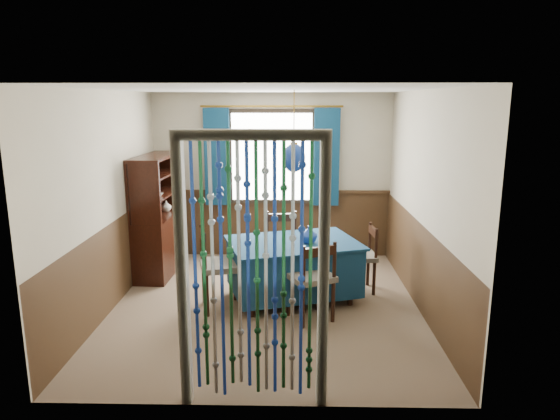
{
  "coord_description": "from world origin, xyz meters",
  "views": [
    {
      "loc": [
        0.29,
        -5.55,
        2.38
      ],
      "look_at": [
        0.16,
        0.25,
        1.11
      ],
      "focal_mm": 32.0,
      "sensor_mm": 36.0,
      "label": 1
    }
  ],
  "objects_px": {
    "chair_far": "(282,246)",
    "vase_table": "(309,235)",
    "chair_right": "(361,256)",
    "bowl_shelf": "(156,195)",
    "chair_near": "(312,278)",
    "pendant_lamp": "(294,158)",
    "sideboard": "(159,232)",
    "chair_left": "(218,266)",
    "dining_table": "(293,266)",
    "vase_sideboard": "(166,205)"
  },
  "relations": [
    {
      "from": "sideboard",
      "to": "pendant_lamp",
      "type": "bearing_deg",
      "value": -25.13
    },
    {
      "from": "dining_table",
      "to": "pendant_lamp",
      "type": "height_order",
      "value": "pendant_lamp"
    },
    {
      "from": "sideboard",
      "to": "vase_table",
      "type": "height_order",
      "value": "sideboard"
    },
    {
      "from": "chair_right",
      "to": "pendant_lamp",
      "type": "bearing_deg",
      "value": 105.16
    },
    {
      "from": "chair_near",
      "to": "chair_left",
      "type": "bearing_deg",
      "value": 138.68
    },
    {
      "from": "chair_left",
      "to": "dining_table",
      "type": "bearing_deg",
      "value": 94.7
    },
    {
      "from": "dining_table",
      "to": "chair_left",
      "type": "relative_size",
      "value": 1.81
    },
    {
      "from": "chair_left",
      "to": "sideboard",
      "type": "bearing_deg",
      "value": -156.07
    },
    {
      "from": "sideboard",
      "to": "vase_sideboard",
      "type": "bearing_deg",
      "value": 76.78
    },
    {
      "from": "chair_near",
      "to": "chair_far",
      "type": "height_order",
      "value": "chair_far"
    },
    {
      "from": "sideboard",
      "to": "chair_far",
      "type": "bearing_deg",
      "value": -9.12
    },
    {
      "from": "dining_table",
      "to": "pendant_lamp",
      "type": "xyz_separation_m",
      "value": [
        -0.0,
        0.0,
        1.31
      ]
    },
    {
      "from": "bowl_shelf",
      "to": "vase_sideboard",
      "type": "relative_size",
      "value": 1.19
    },
    {
      "from": "dining_table",
      "to": "chair_far",
      "type": "xyz_separation_m",
      "value": [
        -0.15,
        0.63,
        0.07
      ]
    },
    {
      "from": "vase_table",
      "to": "chair_right",
      "type": "bearing_deg",
      "value": 27.23
    },
    {
      "from": "chair_far",
      "to": "vase_table",
      "type": "bearing_deg",
      "value": 113.67
    },
    {
      "from": "pendant_lamp",
      "to": "sideboard",
      "type": "bearing_deg",
      "value": 152.31
    },
    {
      "from": "vase_sideboard",
      "to": "pendant_lamp",
      "type": "bearing_deg",
      "value": -33.36
    },
    {
      "from": "chair_far",
      "to": "chair_near",
      "type": "bearing_deg",
      "value": 103.58
    },
    {
      "from": "vase_sideboard",
      "to": "chair_right",
      "type": "bearing_deg",
      "value": -18.46
    },
    {
      "from": "chair_left",
      "to": "vase_table",
      "type": "relative_size",
      "value": 5.15
    },
    {
      "from": "chair_near",
      "to": "vase_sideboard",
      "type": "height_order",
      "value": "vase_sideboard"
    },
    {
      "from": "chair_near",
      "to": "pendant_lamp",
      "type": "xyz_separation_m",
      "value": [
        -0.2,
        0.59,
        1.25
      ]
    },
    {
      "from": "chair_near",
      "to": "vase_table",
      "type": "distance_m",
      "value": 0.64
    },
    {
      "from": "pendant_lamp",
      "to": "vase_sideboard",
      "type": "height_order",
      "value": "pendant_lamp"
    },
    {
      "from": "bowl_shelf",
      "to": "chair_right",
      "type": "bearing_deg",
      "value": -8.87
    },
    {
      "from": "chair_left",
      "to": "chair_near",
      "type": "bearing_deg",
      "value": 60.21
    },
    {
      "from": "chair_far",
      "to": "sideboard",
      "type": "distance_m",
      "value": 1.77
    },
    {
      "from": "vase_table",
      "to": "bowl_shelf",
      "type": "distance_m",
      "value": 2.17
    },
    {
      "from": "chair_left",
      "to": "bowl_shelf",
      "type": "relative_size",
      "value": 4.78
    },
    {
      "from": "chair_left",
      "to": "pendant_lamp",
      "type": "bearing_deg",
      "value": 94.7
    },
    {
      "from": "chair_near",
      "to": "vase_table",
      "type": "height_order",
      "value": "vase_table"
    },
    {
      "from": "sideboard",
      "to": "vase_table",
      "type": "bearing_deg",
      "value": -24.08
    },
    {
      "from": "chair_left",
      "to": "vase_sideboard",
      "type": "relative_size",
      "value": 5.7
    },
    {
      "from": "chair_far",
      "to": "vase_table",
      "type": "relative_size",
      "value": 4.89
    },
    {
      "from": "chair_left",
      "to": "chair_far",
      "type": "bearing_deg",
      "value": 128.16
    },
    {
      "from": "chair_right",
      "to": "bowl_shelf",
      "type": "distance_m",
      "value": 2.81
    },
    {
      "from": "dining_table",
      "to": "chair_near",
      "type": "distance_m",
      "value": 0.63
    },
    {
      "from": "chair_right",
      "to": "sideboard",
      "type": "distance_m",
      "value": 2.83
    },
    {
      "from": "chair_left",
      "to": "vase_table",
      "type": "height_order",
      "value": "chair_left"
    },
    {
      "from": "vase_sideboard",
      "to": "chair_far",
      "type": "bearing_deg",
      "value": -18.83
    },
    {
      "from": "dining_table",
      "to": "chair_left",
      "type": "xyz_separation_m",
      "value": [
        -0.87,
        -0.3,
        0.09
      ]
    },
    {
      "from": "vase_table",
      "to": "vase_sideboard",
      "type": "xyz_separation_m",
      "value": [
        -2.0,
        1.25,
        0.09
      ]
    },
    {
      "from": "dining_table",
      "to": "chair_right",
      "type": "bearing_deg",
      "value": 2.23
    },
    {
      "from": "chair_right",
      "to": "bowl_shelf",
      "type": "bearing_deg",
      "value": 77.02
    },
    {
      "from": "chair_far",
      "to": "vase_sideboard",
      "type": "height_order",
      "value": "vase_sideboard"
    },
    {
      "from": "bowl_shelf",
      "to": "pendant_lamp",
      "type": "bearing_deg",
      "value": -21.61
    },
    {
      "from": "chair_right",
      "to": "vase_table",
      "type": "relative_size",
      "value": 4.52
    },
    {
      "from": "dining_table",
      "to": "chair_left",
      "type": "height_order",
      "value": "chair_left"
    },
    {
      "from": "chair_left",
      "to": "sideboard",
      "type": "height_order",
      "value": "sideboard"
    }
  ]
}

